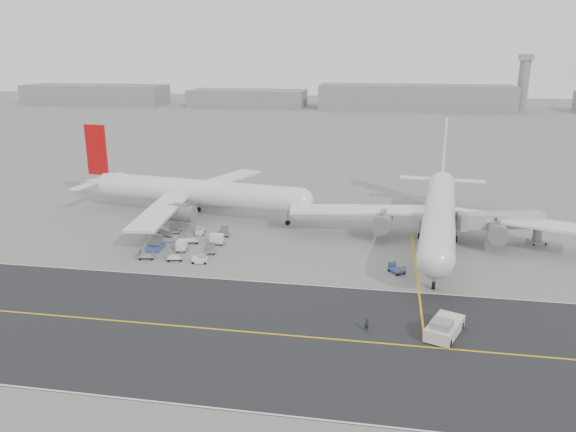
% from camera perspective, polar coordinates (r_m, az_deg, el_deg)
% --- Properties ---
extents(ground, '(700.00, 700.00, 0.00)m').
position_cam_1_polar(ground, '(90.14, -6.39, -5.85)').
color(ground, gray).
rests_on(ground, ground).
extents(taxiway, '(220.00, 59.00, 0.03)m').
position_cam_1_polar(taxiway, '(73.23, -6.48, -11.42)').
color(taxiway, '#29292C').
rests_on(taxiway, ground).
extents(horizon_buildings, '(520.00, 28.00, 28.00)m').
position_cam_1_polar(horizon_buildings, '(341.59, 10.99, 10.62)').
color(horizon_buildings, gray).
rests_on(horizon_buildings, ground).
extents(control_tower, '(7.00, 7.00, 31.25)m').
position_cam_1_polar(control_tower, '(353.55, 22.81, 12.49)').
color(control_tower, gray).
rests_on(control_tower, ground).
extents(airliner_a, '(53.34, 52.41, 18.48)m').
position_cam_1_polar(airliner_a, '(120.37, -9.73, 2.48)').
color(airliner_a, white).
rests_on(airliner_a, ground).
extents(airliner_b, '(55.95, 56.82, 19.62)m').
position_cam_1_polar(airliner_b, '(106.38, 15.14, 0.43)').
color(airliner_b, white).
rests_on(airliner_b, ground).
extents(pushback_tug, '(5.56, 8.93, 2.56)m').
position_cam_1_polar(pushback_tug, '(73.67, 15.57, -10.88)').
color(pushback_tug, beige).
rests_on(pushback_tug, ground).
extents(jet_bridge, '(16.58, 6.82, 6.19)m').
position_cam_1_polar(jet_bridge, '(108.13, 20.89, -0.58)').
color(jet_bridge, gray).
rests_on(jet_bridge, ground).
extents(gse_cluster, '(20.68, 24.02, 2.01)m').
position_cam_1_polar(gse_cluster, '(102.97, -10.17, -3.09)').
color(gse_cluster, gray).
rests_on(gse_cluster, ground).
extents(stray_dolly, '(2.94, 3.10, 1.64)m').
position_cam_1_polar(stray_dolly, '(91.54, 10.96, -5.70)').
color(stray_dolly, silver).
rests_on(stray_dolly, ground).
extents(ground_crew_a, '(0.74, 0.64, 1.72)m').
position_cam_1_polar(ground_crew_a, '(72.87, 8.00, -10.88)').
color(ground_crew_a, black).
rests_on(ground_crew_a, ground).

